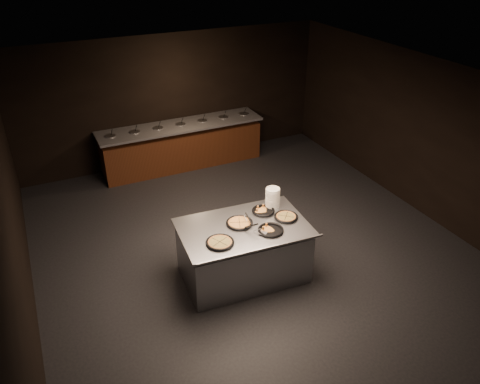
{
  "coord_description": "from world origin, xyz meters",
  "views": [
    {
      "loc": [
        -2.98,
        -5.81,
        4.86
      ],
      "look_at": [
        -0.09,
        0.3,
        0.99
      ],
      "focal_mm": 35.0,
      "sensor_mm": 36.0,
      "label": 1
    }
  ],
  "objects": [
    {
      "name": "room",
      "position": [
        0.0,
        0.0,
        1.45
      ],
      "size": [
        7.02,
        8.02,
        2.92
      ],
      "color": "black",
      "rests_on": "ground"
    },
    {
      "name": "salad_bar",
      "position": [
        0.0,
        3.56,
        0.44
      ],
      "size": [
        3.7,
        0.83,
        1.18
      ],
      "color": "#522513",
      "rests_on": "ground"
    },
    {
      "name": "serving_counter",
      "position": [
        -0.44,
        -0.56,
        0.44
      ],
      "size": [
        2.01,
        1.37,
        0.93
      ],
      "rotation": [
        0.0,
        0.0,
        -0.07
      ],
      "color": "silver",
      "rests_on": "ground"
    },
    {
      "name": "plate_stack",
      "position": [
        0.23,
        -0.23,
        1.08
      ],
      "size": [
        0.23,
        0.23,
        0.32
      ],
      "primitive_type": "cylinder",
      "color": "white",
      "rests_on": "serving_counter"
    },
    {
      "name": "pan_veggie_whole",
      "position": [
        -0.93,
        -0.81,
        0.94
      ],
      "size": [
        0.41,
        0.41,
        0.04
      ],
      "rotation": [
        0.0,
        0.0,
        0.44
      ],
      "color": "black",
      "rests_on": "serving_counter"
    },
    {
      "name": "pan_cheese_whole",
      "position": [
        -0.46,
        -0.47,
        0.94
      ],
      "size": [
        0.41,
        0.41,
        0.04
      ],
      "rotation": [
        0.0,
        0.0,
        -0.38
      ],
      "color": "black",
      "rests_on": "serving_counter"
    },
    {
      "name": "pan_cheese_slices_a",
      "position": [
        0.02,
        -0.32,
        0.94
      ],
      "size": [
        0.36,
        0.36,
        0.04
      ],
      "rotation": [
        0.0,
        0.0,
        1.12
      ],
      "color": "black",
      "rests_on": "serving_counter"
    },
    {
      "name": "pan_cheese_slices_b",
      "position": [
        -0.13,
        -0.84,
        0.94
      ],
      "size": [
        0.39,
        0.39,
        0.04
      ],
      "rotation": [
        0.0,
        0.0,
        1.77
      ],
      "color": "black",
      "rests_on": "serving_counter"
    },
    {
      "name": "pan_veggie_slices",
      "position": [
        0.26,
        -0.63,
        0.94
      ],
      "size": [
        0.37,
        0.37,
        0.04
      ],
      "rotation": [
        0.0,
        0.0,
        -0.72
      ],
      "color": "black",
      "rests_on": "serving_counter"
    },
    {
      "name": "server_left",
      "position": [
        -0.34,
        -0.49,
        1.0
      ],
      "size": [
        0.1,
        0.31,
        0.15
      ],
      "rotation": [
        0.0,
        0.0,
        1.69
      ],
      "color": "silver",
      "rests_on": "serving_counter"
    },
    {
      "name": "server_right",
      "position": [
        -0.36,
        -0.78,
        1.01
      ],
      "size": [
        0.28,
        0.29,
        0.18
      ],
      "rotation": [
        0.0,
        0.0,
        -0.78
      ],
      "color": "silver",
      "rests_on": "serving_counter"
    }
  ]
}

